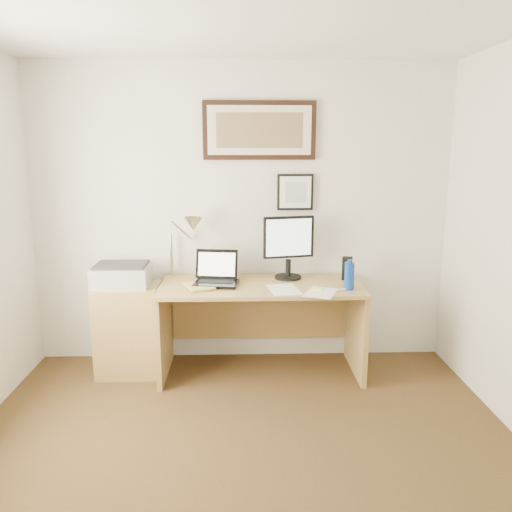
{
  "coord_description": "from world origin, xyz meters",
  "views": [
    {
      "loc": [
        -0.01,
        -2.19,
        1.8
      ],
      "look_at": [
        0.11,
        1.43,
        1.02
      ],
      "focal_mm": 35.0,
      "sensor_mm": 36.0,
      "label": 1
    }
  ],
  "objects_px": {
    "desk": "(260,309)",
    "laptop": "(216,277)",
    "printer": "(122,275)",
    "side_cabinet": "(129,329)",
    "book": "(187,288)",
    "water_bottle": "(349,276)",
    "lcd_monitor": "(289,244)"
  },
  "relations": [
    {
      "from": "desk",
      "to": "laptop",
      "type": "distance_m",
      "value": 0.46
    },
    {
      "from": "desk",
      "to": "laptop",
      "type": "bearing_deg",
      "value": -172.06
    },
    {
      "from": "water_bottle",
      "to": "printer",
      "type": "distance_m",
      "value": 1.79
    },
    {
      "from": "side_cabinet",
      "to": "laptop",
      "type": "bearing_deg",
      "value": -1.13
    },
    {
      "from": "side_cabinet",
      "to": "laptop",
      "type": "relative_size",
      "value": 1.96
    },
    {
      "from": "water_bottle",
      "to": "laptop",
      "type": "relative_size",
      "value": 0.57
    },
    {
      "from": "water_bottle",
      "to": "book",
      "type": "xyz_separation_m",
      "value": [
        -1.24,
        0.05,
        -0.1
      ]
    },
    {
      "from": "lcd_monitor",
      "to": "water_bottle",
      "type": "bearing_deg",
      "value": -38.27
    },
    {
      "from": "desk",
      "to": "laptop",
      "type": "height_order",
      "value": "laptop"
    },
    {
      "from": "book",
      "to": "printer",
      "type": "relative_size",
      "value": 0.58
    },
    {
      "from": "laptop",
      "to": "lcd_monitor",
      "type": "xyz_separation_m",
      "value": [
        0.59,
        0.14,
        0.23
      ]
    },
    {
      "from": "book",
      "to": "lcd_monitor",
      "type": "height_order",
      "value": "lcd_monitor"
    },
    {
      "from": "side_cabinet",
      "to": "desk",
      "type": "xyz_separation_m",
      "value": [
        1.07,
        0.04,
        0.15
      ]
    },
    {
      "from": "side_cabinet",
      "to": "book",
      "type": "relative_size",
      "value": 2.84
    },
    {
      "from": "side_cabinet",
      "to": "water_bottle",
      "type": "xyz_separation_m",
      "value": [
        1.74,
        -0.22,
        0.49
      ]
    },
    {
      "from": "desk",
      "to": "side_cabinet",
      "type": "bearing_deg",
      "value": -178.11
    },
    {
      "from": "side_cabinet",
      "to": "printer",
      "type": "height_order",
      "value": "printer"
    },
    {
      "from": "side_cabinet",
      "to": "water_bottle",
      "type": "bearing_deg",
      "value": -7.22
    },
    {
      "from": "water_bottle",
      "to": "laptop",
      "type": "bearing_deg",
      "value": 168.59
    },
    {
      "from": "side_cabinet",
      "to": "printer",
      "type": "bearing_deg",
      "value": 148.66
    },
    {
      "from": "lcd_monitor",
      "to": "printer",
      "type": "height_order",
      "value": "lcd_monitor"
    },
    {
      "from": "side_cabinet",
      "to": "lcd_monitor",
      "type": "xyz_separation_m",
      "value": [
        1.3,
        0.12,
        0.68
      ]
    },
    {
      "from": "side_cabinet",
      "to": "laptop",
      "type": "height_order",
      "value": "laptop"
    },
    {
      "from": "side_cabinet",
      "to": "book",
      "type": "xyz_separation_m",
      "value": [
        0.5,
        -0.17,
        0.39
      ]
    },
    {
      "from": "laptop",
      "to": "printer",
      "type": "distance_m",
      "value": 0.76
    },
    {
      "from": "desk",
      "to": "lcd_monitor",
      "type": "bearing_deg",
      "value": 20.44
    },
    {
      "from": "printer",
      "to": "water_bottle",
      "type": "bearing_deg",
      "value": -7.83
    },
    {
      "from": "water_bottle",
      "to": "desk",
      "type": "bearing_deg",
      "value": 159.07
    },
    {
      "from": "printer",
      "to": "desk",
      "type": "bearing_deg",
      "value": 0.56
    },
    {
      "from": "water_bottle",
      "to": "printer",
      "type": "bearing_deg",
      "value": 172.17
    },
    {
      "from": "laptop",
      "to": "desk",
      "type": "bearing_deg",
      "value": 7.94
    },
    {
      "from": "water_bottle",
      "to": "book",
      "type": "relative_size",
      "value": 0.83
    }
  ]
}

